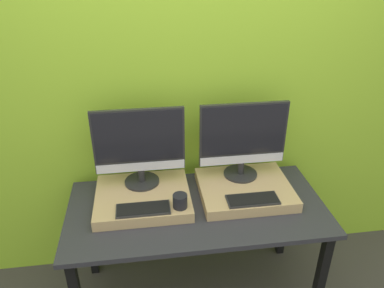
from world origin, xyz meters
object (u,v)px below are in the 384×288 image
(mug, at_px, (180,201))
(monitor_right, at_px, (243,138))
(monitor_left, at_px, (139,145))
(keyboard_right, at_px, (253,199))
(keyboard_left, at_px, (143,209))

(mug, height_order, monitor_right, monitor_right)
(monitor_left, height_order, keyboard_right, monitor_left)
(mug, bearing_deg, keyboard_right, -0.00)
(keyboard_left, height_order, mug, mug)
(keyboard_left, distance_m, keyboard_right, 0.61)
(mug, distance_m, keyboard_right, 0.41)
(monitor_left, bearing_deg, keyboard_right, -23.98)
(keyboard_right, bearing_deg, monitor_left, 156.02)
(monitor_right, height_order, keyboard_right, monitor_right)
(monitor_left, bearing_deg, monitor_right, 0.00)
(mug, relative_size, keyboard_right, 0.27)
(keyboard_left, relative_size, mug, 3.66)
(monitor_left, relative_size, monitor_right, 1.00)
(keyboard_left, height_order, keyboard_right, same)
(keyboard_left, relative_size, monitor_right, 0.56)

